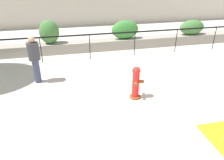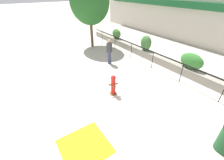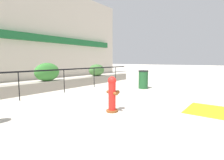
% 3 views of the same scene
% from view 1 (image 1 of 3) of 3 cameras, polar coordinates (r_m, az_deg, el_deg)
% --- Properties ---
extents(ground_plane, '(120.00, 120.00, 0.00)m').
position_cam_1_polar(ground_plane, '(6.04, 0.58, -10.99)').
color(ground_plane, beige).
extents(planter_wall_low, '(18.00, 0.70, 0.50)m').
position_cam_1_polar(planter_wall_low, '(11.24, -6.48, 8.84)').
color(planter_wall_low, gray).
rests_on(planter_wall_low, ground).
extents(fence_railing_segment, '(15.00, 0.05, 1.15)m').
position_cam_1_polar(fence_railing_segment, '(9.97, -5.94, 11.13)').
color(fence_railing_segment, black).
rests_on(fence_railing_segment, ground).
extents(hedge_bush_1, '(0.93, 0.66, 1.12)m').
position_cam_1_polar(hedge_bush_1, '(10.98, -16.10, 11.95)').
color(hedge_bush_1, '#427538').
rests_on(hedge_bush_1, planter_wall_low).
extents(hedge_bush_2, '(1.40, 0.57, 0.93)m').
position_cam_1_polar(hedge_bush_2, '(11.40, 3.41, 12.98)').
color(hedge_bush_2, '#387F33').
rests_on(hedge_bush_2, planter_wall_low).
extents(hedge_bush_3, '(1.40, 0.66, 0.80)m').
position_cam_1_polar(hedge_bush_3, '(12.96, 20.15, 12.82)').
color(hedge_bush_3, '#427538').
rests_on(hedge_bush_3, planter_wall_low).
extents(fire_hydrant, '(0.47, 0.48, 1.08)m').
position_cam_1_polar(fire_hydrant, '(6.87, 6.25, -0.63)').
color(fire_hydrant, brown).
rests_on(fire_hydrant, ground).
extents(pedestrian, '(0.56, 0.56, 1.73)m').
position_cam_1_polar(pedestrian, '(8.12, -19.63, 5.74)').
color(pedestrian, '#383D56').
rests_on(pedestrian, ground).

